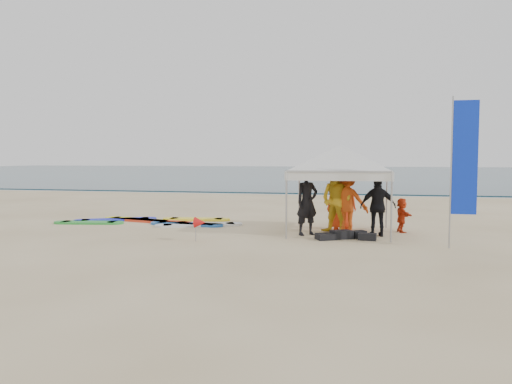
{
  "coord_description": "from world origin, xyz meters",
  "views": [
    {
      "loc": [
        2.69,
        -11.06,
        2.18
      ],
      "look_at": [
        -0.24,
        2.6,
        1.2
      ],
      "focal_mm": 35.0,
      "sensor_mm": 36.0,
      "label": 1
    }
  ],
  "objects_px": {
    "person_orange_a": "(348,201)",
    "surfboard_spread": "(154,222)",
    "person_black_a": "(307,202)",
    "person_yellow": "(336,200)",
    "marker_pennant": "(200,223)",
    "canopy_tent": "(341,145)",
    "person_orange_b": "(342,200)",
    "feather_flag": "(464,159)",
    "person_seated": "(402,215)",
    "person_black_b": "(378,207)"
  },
  "relations": [
    {
      "from": "person_orange_a",
      "to": "surfboard_spread",
      "type": "height_order",
      "value": "person_orange_a"
    },
    {
      "from": "person_black_a",
      "to": "person_yellow",
      "type": "xyz_separation_m",
      "value": [
        0.78,
        0.5,
        0.03
      ]
    },
    {
      "from": "person_black_a",
      "to": "marker_pennant",
      "type": "relative_size",
      "value": 2.9
    },
    {
      "from": "surfboard_spread",
      "to": "person_yellow",
      "type": "bearing_deg",
      "value": -9.9
    },
    {
      "from": "canopy_tent",
      "to": "surfboard_spread",
      "type": "height_order",
      "value": "canopy_tent"
    },
    {
      "from": "person_orange_b",
      "to": "marker_pennant",
      "type": "xyz_separation_m",
      "value": [
        -3.48,
        -2.92,
        -0.39
      ]
    },
    {
      "from": "person_orange_b",
      "to": "feather_flag",
      "type": "bearing_deg",
      "value": 135.16
    },
    {
      "from": "person_black_a",
      "to": "feather_flag",
      "type": "height_order",
      "value": "feather_flag"
    },
    {
      "from": "person_seated",
      "to": "canopy_tent",
      "type": "bearing_deg",
      "value": 91.63
    },
    {
      "from": "person_orange_b",
      "to": "person_seated",
      "type": "relative_size",
      "value": 1.78
    },
    {
      "from": "person_black_a",
      "to": "feather_flag",
      "type": "relative_size",
      "value": 0.51
    },
    {
      "from": "person_black_b",
      "to": "person_orange_b",
      "type": "bearing_deg",
      "value": -52.52
    },
    {
      "from": "person_black_a",
      "to": "person_seated",
      "type": "relative_size",
      "value": 1.85
    },
    {
      "from": "person_black_a",
      "to": "canopy_tent",
      "type": "height_order",
      "value": "canopy_tent"
    },
    {
      "from": "person_orange_b",
      "to": "canopy_tent",
      "type": "bearing_deg",
      "value": 85.1
    },
    {
      "from": "person_orange_a",
      "to": "person_seated",
      "type": "xyz_separation_m",
      "value": [
        1.54,
        0.44,
        -0.42
      ]
    },
    {
      "from": "person_black_b",
      "to": "surfboard_spread",
      "type": "height_order",
      "value": "person_black_b"
    },
    {
      "from": "person_orange_b",
      "to": "canopy_tent",
      "type": "distance_m",
      "value": 1.76
    },
    {
      "from": "person_black_b",
      "to": "feather_flag",
      "type": "bearing_deg",
      "value": 135.54
    },
    {
      "from": "person_black_a",
      "to": "person_seated",
      "type": "height_order",
      "value": "person_black_a"
    },
    {
      "from": "person_orange_a",
      "to": "surfboard_spread",
      "type": "distance_m",
      "value": 6.49
    },
    {
      "from": "canopy_tent",
      "to": "person_black_a",
      "type": "bearing_deg",
      "value": -146.76
    },
    {
      "from": "person_orange_a",
      "to": "marker_pennant",
      "type": "xyz_separation_m",
      "value": [
        -3.67,
        -2.32,
        -0.42
      ]
    },
    {
      "from": "person_orange_a",
      "to": "person_seated",
      "type": "height_order",
      "value": "person_orange_a"
    },
    {
      "from": "person_black_a",
      "to": "person_orange_b",
      "type": "xyz_separation_m",
      "value": [
        0.9,
        1.25,
        -0.04
      ]
    },
    {
      "from": "canopy_tent",
      "to": "person_orange_b",
      "type": "bearing_deg",
      "value": 88.68
    },
    {
      "from": "canopy_tent",
      "to": "marker_pennant",
      "type": "distance_m",
      "value": 4.6
    },
    {
      "from": "surfboard_spread",
      "to": "person_orange_b",
      "type": "bearing_deg",
      "value": -2.86
    },
    {
      "from": "person_orange_b",
      "to": "person_seated",
      "type": "xyz_separation_m",
      "value": [
        1.73,
        -0.16,
        -0.39
      ]
    },
    {
      "from": "feather_flag",
      "to": "person_seated",
      "type": "bearing_deg",
      "value": 116.41
    },
    {
      "from": "canopy_tent",
      "to": "surfboard_spread",
      "type": "bearing_deg",
      "value": 170.98
    },
    {
      "from": "person_black_a",
      "to": "person_black_b",
      "type": "xyz_separation_m",
      "value": [
        1.93,
        0.17,
        -0.1
      ]
    },
    {
      "from": "feather_flag",
      "to": "surfboard_spread",
      "type": "bearing_deg",
      "value": 162.46
    },
    {
      "from": "person_seated",
      "to": "feather_flag",
      "type": "distance_m",
      "value": 3.14
    },
    {
      "from": "person_yellow",
      "to": "surfboard_spread",
      "type": "distance_m",
      "value": 6.21
    },
    {
      "from": "person_black_a",
      "to": "feather_flag",
      "type": "distance_m",
      "value": 4.22
    },
    {
      "from": "person_yellow",
      "to": "person_black_b",
      "type": "height_order",
      "value": "person_yellow"
    },
    {
      "from": "person_black_a",
      "to": "person_orange_a",
      "type": "xyz_separation_m",
      "value": [
        1.1,
        0.65,
        -0.01
      ]
    },
    {
      "from": "canopy_tent",
      "to": "feather_flag",
      "type": "xyz_separation_m",
      "value": [
        2.94,
        -1.9,
        -0.38
      ]
    },
    {
      "from": "person_black_a",
      "to": "surfboard_spread",
      "type": "relative_size",
      "value": 0.32
    },
    {
      "from": "person_black_a",
      "to": "person_yellow",
      "type": "height_order",
      "value": "person_yellow"
    },
    {
      "from": "person_orange_b",
      "to": "canopy_tent",
      "type": "xyz_separation_m",
      "value": [
        -0.02,
        -0.67,
        1.62
      ]
    },
    {
      "from": "canopy_tent",
      "to": "marker_pennant",
      "type": "xyz_separation_m",
      "value": [
        -3.46,
        -2.25,
        -2.02
      ]
    },
    {
      "from": "marker_pennant",
      "to": "canopy_tent",
      "type": "bearing_deg",
      "value": 33.01
    },
    {
      "from": "person_seated",
      "to": "surfboard_spread",
      "type": "relative_size",
      "value": 0.17
    },
    {
      "from": "feather_flag",
      "to": "surfboard_spread",
      "type": "distance_m",
      "value": 9.77
    },
    {
      "from": "person_seated",
      "to": "surfboard_spread",
      "type": "height_order",
      "value": "person_seated"
    },
    {
      "from": "person_black_b",
      "to": "marker_pennant",
      "type": "xyz_separation_m",
      "value": [
        -4.51,
        -1.84,
        -0.33
      ]
    },
    {
      "from": "canopy_tent",
      "to": "person_orange_a",
      "type": "bearing_deg",
      "value": 19.27
    },
    {
      "from": "surfboard_spread",
      "to": "person_orange_a",
      "type": "bearing_deg",
      "value": -8.08
    }
  ]
}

